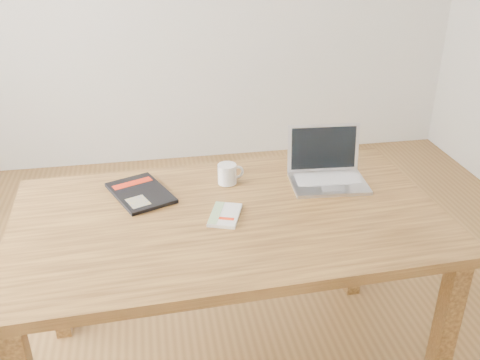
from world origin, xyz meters
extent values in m
plane|color=brown|center=(0.00, 0.00, 0.00)|extent=(4.00, 4.00, 0.00)
cube|color=brown|center=(-0.02, -0.16, 0.73)|extent=(1.55, 0.92, 0.04)
cube|color=brown|center=(0.68, -0.50, 0.35)|extent=(0.07, 0.07, 0.71)
cube|color=brown|center=(-0.73, 0.18, 0.35)|extent=(0.07, 0.07, 0.71)
cube|color=brown|center=(0.65, 0.23, 0.35)|extent=(0.07, 0.07, 0.71)
cube|color=beige|center=(-0.04, -0.18, 0.76)|extent=(0.15, 0.18, 0.01)
cube|color=white|center=(-0.04, -0.18, 0.76)|extent=(0.14, 0.18, 0.01)
cube|color=#7D9F6E|center=(-0.07, -0.17, 0.76)|extent=(0.08, 0.16, 0.00)
cube|color=red|center=(-0.04, -0.21, 0.76)|extent=(0.06, 0.03, 0.00)
cube|color=black|center=(-0.33, 0.04, 0.76)|extent=(0.27, 0.32, 0.01)
cube|color=#B2210C|center=(-0.36, 0.11, 0.76)|extent=(0.16, 0.09, 0.00)
cube|color=gray|center=(-0.34, -0.04, 0.76)|extent=(0.10, 0.10, 0.00)
cube|color=silver|center=(0.40, -0.01, 0.76)|extent=(0.30, 0.22, 0.01)
cube|color=silver|center=(0.40, 0.01, 0.76)|extent=(0.26, 0.12, 0.00)
cube|color=#BCBCC1|center=(0.39, -0.07, 0.76)|extent=(0.09, 0.05, 0.00)
cube|color=silver|center=(0.40, 0.10, 0.86)|extent=(0.29, 0.05, 0.19)
cube|color=black|center=(0.40, 0.10, 0.86)|extent=(0.26, 0.05, 0.17)
cylinder|color=white|center=(0.01, 0.08, 0.79)|extent=(0.07, 0.07, 0.08)
cylinder|color=black|center=(0.01, 0.08, 0.82)|extent=(0.06, 0.06, 0.01)
torus|color=white|center=(0.05, 0.09, 0.79)|extent=(0.06, 0.02, 0.05)
camera|label=1|loc=(-0.28, -1.78, 1.72)|focal=40.00mm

